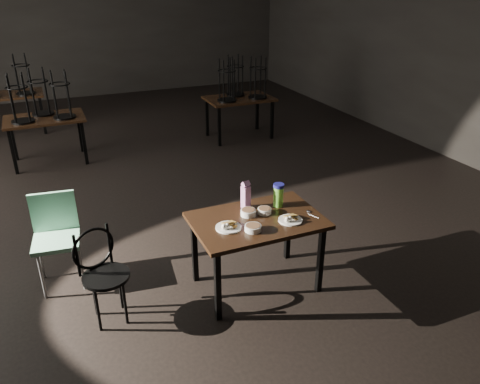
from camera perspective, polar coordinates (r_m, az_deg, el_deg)
name	(u,v)px	position (r m, az deg, el deg)	size (l,w,h in m)	color
room	(121,16)	(6.33, -14.29, 20.06)	(12.00, 12.04, 3.22)	black
main_table	(257,226)	(4.38, 2.07, -4.16)	(1.20, 0.80, 0.75)	black
plate_left	(228,226)	(4.18, -1.43, -4.19)	(0.23, 0.23, 0.08)	white
plate_right	(290,219)	(4.32, 6.16, -3.29)	(0.22, 0.22, 0.07)	white
bowl_near	(248,212)	(4.39, 1.01, -2.48)	(0.14, 0.14, 0.06)	white
bowl_far	(265,211)	(4.43, 3.01, -2.28)	(0.13, 0.13, 0.05)	white
bowl_big	(253,228)	(4.14, 1.59, -4.38)	(0.15, 0.15, 0.05)	white
juice_carton	(246,195)	(4.48, 0.71, -0.43)	(0.08, 0.08, 0.28)	#931A7F
water_bottle	(278,195)	(4.53, 4.70, -0.35)	(0.14, 0.14, 0.23)	#80EE46
spoon	(309,212)	(4.50, 8.45, -2.43)	(0.05, 0.18, 0.01)	silver
bentwood_chair	(101,268)	(4.26, -16.54, -8.89)	(0.45, 0.44, 0.86)	black
school_chair	(56,232)	(4.86, -21.55, -4.51)	(0.47, 0.47, 0.92)	#76B896
bg_table_left	(44,116)	(8.04, -22.81, 8.55)	(1.20, 0.80, 1.48)	black
bg_table_right	(239,96)	(8.67, -0.06, 11.59)	(1.20, 0.80, 1.48)	black
bg_table_far	(9,94)	(9.93, -26.38, 10.63)	(1.20, 0.80, 1.48)	black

